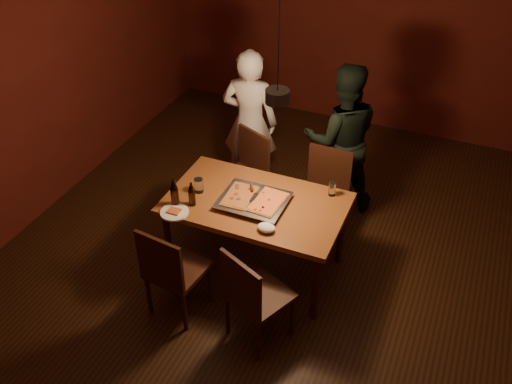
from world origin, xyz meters
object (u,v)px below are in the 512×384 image
at_px(chair_near_left, 170,266).
at_px(plate_slice, 174,212).
at_px(chair_far_right, 325,186).
at_px(beer_bottle_a, 174,192).
at_px(pizza_tray, 253,201).
at_px(pendant_lamp, 277,95).
at_px(beer_bottle_b, 192,194).
at_px(dining_table, 256,209).
at_px(diner_white, 250,122).
at_px(chair_near_right, 251,291).
at_px(diner_dark, 341,139).
at_px(chair_far_left, 246,167).

bearing_deg(chair_near_left, plate_slice, 119.21).
xyz_separation_m(chair_far_right, chair_near_left, (-0.80, -1.50, 0.00)).
bearing_deg(beer_bottle_a, pizza_tray, 24.08).
height_order(pizza_tray, pendant_lamp, pendant_lamp).
relative_size(beer_bottle_a, beer_bottle_b, 1.16).
distance_m(dining_table, pizza_tray, 0.10).
height_order(beer_bottle_b, diner_white, diner_white).
height_order(chair_near_left, beer_bottle_b, beer_bottle_b).
height_order(chair_far_right, pendant_lamp, pendant_lamp).
distance_m(chair_far_right, pendant_lamp, 1.43).
relative_size(chair_far_right, beer_bottle_b, 2.20).
bearing_deg(dining_table, chair_far_right, 61.53).
relative_size(chair_far_right, plate_slice, 2.06).
xyz_separation_m(beer_bottle_b, diner_white, (-0.09, 1.41, -0.08)).
xyz_separation_m(chair_far_right, chair_near_right, (-0.10, -1.50, 0.00)).
relative_size(dining_table, plate_slice, 6.37).
relative_size(beer_bottle_b, diner_dark, 0.14).
bearing_deg(pizza_tray, diner_white, 116.64).
bearing_deg(chair_far_right, chair_near_left, 64.04).
height_order(pizza_tray, diner_dark, diner_dark).
height_order(beer_bottle_a, plate_slice, beer_bottle_a).
relative_size(chair_far_left, plate_slice, 2.37).
bearing_deg(diner_white, chair_near_left, 85.63).
height_order(beer_bottle_a, beer_bottle_b, beer_bottle_a).
xyz_separation_m(chair_near_right, pizza_tray, (-0.30, 0.74, 0.24)).
xyz_separation_m(beer_bottle_a, plate_slice, (0.05, -0.10, -0.12)).
relative_size(dining_table, pizza_tray, 2.73).
bearing_deg(diner_white, pendant_lamp, 113.17).
distance_m(beer_bottle_b, diner_white, 1.42).
xyz_separation_m(chair_far_right, plate_slice, (-0.95, -1.13, 0.22)).
relative_size(dining_table, diner_dark, 0.97).
distance_m(dining_table, beer_bottle_a, 0.70).
bearing_deg(pizza_tray, chair_near_left, -116.21).
bearing_deg(pendant_lamp, beer_bottle_a, -157.40).
xyz_separation_m(pizza_tray, beer_bottle_a, (-0.59, -0.26, 0.10)).
height_order(chair_far_left, chair_near_right, same).
bearing_deg(plate_slice, dining_table, 36.05).
bearing_deg(pendant_lamp, plate_slice, -149.53).
bearing_deg(diner_white, beer_bottle_b, 84.65).
bearing_deg(plate_slice, beer_bottle_a, 114.68).
height_order(dining_table, beer_bottle_b, beer_bottle_b).
bearing_deg(chair_near_left, pizza_tray, 69.18).
height_order(beer_bottle_a, diner_dark, diner_dark).
distance_m(chair_far_left, diner_dark, 0.97).
bearing_deg(chair_near_right, chair_far_right, 110.34).
distance_m(dining_table, chair_far_left, 0.86).
relative_size(chair_near_left, diner_dark, 0.31).
distance_m(chair_near_left, chair_near_right, 0.69).
xyz_separation_m(chair_far_left, beer_bottle_b, (-0.06, -0.98, 0.32)).
distance_m(chair_near_right, pizza_tray, 0.83).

